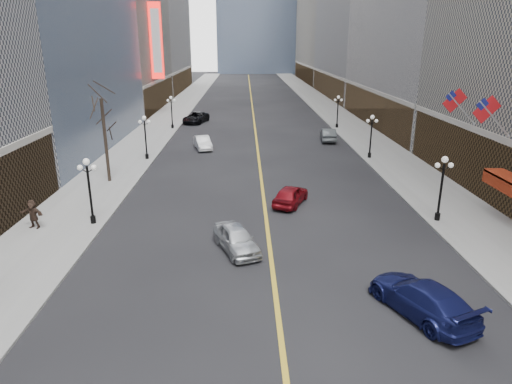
{
  "coord_description": "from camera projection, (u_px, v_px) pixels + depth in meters",
  "views": [
    {
      "loc": [
        -1.44,
        0.97,
        11.84
      ],
      "look_at": [
        -1.02,
        18.57,
        6.04
      ],
      "focal_mm": 32.0,
      "sensor_mm": 36.0,
      "label": 1
    }
  ],
  "objects": [
    {
      "name": "sidewalk_east",
      "position": [
        346.0,
        123.0,
        69.59
      ],
      "size": [
        6.0,
        230.0,
        0.15
      ],
      "primitive_type": "cube",
      "color": "gray",
      "rests_on": "ground"
    },
    {
      "name": "sidewalk_west",
      "position": [
        162.0,
        124.0,
        68.94
      ],
      "size": [
        6.0,
        230.0,
        0.15
      ],
      "primitive_type": "cube",
      "color": "gray",
      "rests_on": "ground"
    },
    {
      "name": "lane_line",
      "position": [
        253.0,
        114.0,
        78.78
      ],
      "size": [
        0.25,
        200.0,
        0.02
      ],
      "primitive_type": "cube",
      "color": "gold",
      "rests_on": "ground"
    },
    {
      "name": "streetlamp_east_1",
      "position": [
        442.0,
        182.0,
        30.67
      ],
      "size": [
        1.26,
        0.44,
        4.52
      ],
      "color": "black",
      "rests_on": "sidewalk_east"
    },
    {
      "name": "streetlamp_east_2",
      "position": [
        371.0,
        132.0,
        47.76
      ],
      "size": [
        1.26,
        0.44,
        4.52
      ],
      "color": "black",
      "rests_on": "sidewalk_east"
    },
    {
      "name": "streetlamp_east_3",
      "position": [
        338.0,
        108.0,
        64.85
      ],
      "size": [
        1.26,
        0.44,
        4.52
      ],
      "color": "black",
      "rests_on": "sidewalk_east"
    },
    {
      "name": "streetlamp_west_1",
      "position": [
        89.0,
        184.0,
        30.12
      ],
      "size": [
        1.26,
        0.44,
        4.52
      ],
      "color": "black",
      "rests_on": "sidewalk_west"
    },
    {
      "name": "streetlamp_west_2",
      "position": [
        145.0,
        133.0,
        47.22
      ],
      "size": [
        1.26,
        0.44,
        4.52
      ],
      "color": "black",
      "rests_on": "sidewalk_west"
    },
    {
      "name": "streetlamp_west_3",
      "position": [
        172.0,
        109.0,
        64.31
      ],
      "size": [
        1.26,
        0.44,
        4.52
      ],
      "color": "black",
      "rests_on": "sidewalk_west"
    },
    {
      "name": "flag_4",
      "position": [
        489.0,
        112.0,
        31.28
      ],
      "size": [
        2.87,
        0.12,
        2.87
      ],
      "color": "#B2B2B7",
      "rests_on": "ground"
    },
    {
      "name": "flag_5",
      "position": [
        457.0,
        103.0,
        36.02
      ],
      "size": [
        2.87,
        0.12,
        2.87
      ],
      "color": "#B2B2B7",
      "rests_on": "ground"
    },
    {
      "name": "awning_c",
      "position": [
        506.0,
        179.0,
        30.71
      ],
      "size": [
        1.4,
        4.0,
        0.93
      ],
      "color": "maroon",
      "rests_on": "ground"
    },
    {
      "name": "theatre_marquee",
      "position": [
        156.0,
        41.0,
        74.66
      ],
      "size": [
        2.0,
        0.55,
        12.0
      ],
      "color": "red",
      "rests_on": "ground"
    },
    {
      "name": "tree_west_far",
      "position": [
        102.0,
        112.0,
        38.54
      ],
      "size": [
        3.6,
        3.6,
        7.92
      ],
      "color": "#2D231C",
      "rests_on": "sidewalk_west"
    },
    {
      "name": "car_nb_near",
      "position": [
        236.0,
        239.0,
        27.0
      ],
      "size": [
        3.32,
        4.84,
        1.53
      ],
      "primitive_type": "imported",
      "rotation": [
        0.0,
        0.0,
        0.37
      ],
      "color": "#B7BBC0",
      "rests_on": "ground"
    },
    {
      "name": "car_nb_mid",
      "position": [
        203.0,
        143.0,
        52.88
      ],
      "size": [
        2.63,
        4.75,
        1.48
      ],
      "primitive_type": "imported",
      "rotation": [
        0.0,
        0.0,
        0.25
      ],
      "color": "silver",
      "rests_on": "ground"
    },
    {
      "name": "car_nb_far",
      "position": [
        196.0,
        118.0,
        70.03
      ],
      "size": [
        4.15,
        6.39,
        1.64
      ],
      "primitive_type": "imported",
      "rotation": [
        0.0,
        0.0,
        -0.26
      ],
      "color": "black",
      "rests_on": "ground"
    },
    {
      "name": "car_sb_near",
      "position": [
        422.0,
        298.0,
        20.65
      ],
      "size": [
        4.33,
        6.05,
        1.63
      ],
      "primitive_type": "imported",
      "rotation": [
        0.0,
        0.0,
        3.55
      ],
      "color": "#151A50",
      "rests_on": "ground"
    },
    {
      "name": "car_sb_mid",
      "position": [
        291.0,
        195.0,
        34.74
      ],
      "size": [
        3.42,
        4.79,
        1.51
      ],
      "primitive_type": "imported",
      "rotation": [
        0.0,
        0.0,
        2.73
      ],
      "color": "maroon",
      "rests_on": "ground"
    },
    {
      "name": "car_sb_far",
      "position": [
        328.0,
        135.0,
        57.13
      ],
      "size": [
        2.17,
        5.01,
        1.6
      ],
      "primitive_type": "imported",
      "rotation": [
        0.0,
        0.0,
        3.04
      ],
      "color": "#464B4D",
      "rests_on": "ground"
    },
    {
      "name": "ped_west_far",
      "position": [
        33.0,
        214.0,
        29.91
      ],
      "size": [
        1.87,
        1.06,
        1.94
      ],
      "primitive_type": "imported",
      "rotation": [
        0.0,
        0.0,
        -0.32
      ],
      "color": "#34251D",
      "rests_on": "sidewalk_west"
    }
  ]
}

